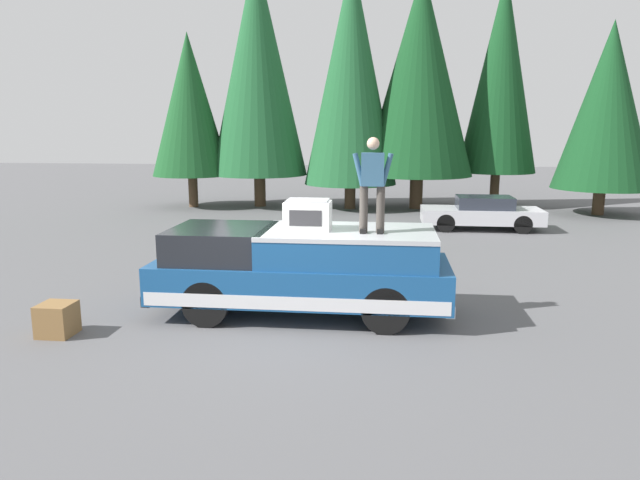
{
  "coord_description": "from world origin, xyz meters",
  "views": [
    {
      "loc": [
        -9.96,
        -1.9,
        3.5
      ],
      "look_at": [
        1.0,
        -0.63,
        1.35
      ],
      "focal_mm": 32.39,
      "sensor_mm": 36.0,
      "label": 1
    }
  ],
  "objects_px": {
    "parked_car_silver": "(482,213)",
    "wooden_crate": "(57,319)",
    "compressor_unit": "(308,215)",
    "pickup_truck": "(302,269)",
    "person_on_truck_bed": "(372,182)"
  },
  "relations": [
    {
      "from": "pickup_truck",
      "to": "wooden_crate",
      "type": "relative_size",
      "value": 9.89
    },
    {
      "from": "compressor_unit",
      "to": "wooden_crate",
      "type": "height_order",
      "value": "compressor_unit"
    },
    {
      "from": "pickup_truck",
      "to": "compressor_unit",
      "type": "relative_size",
      "value": 6.6
    },
    {
      "from": "pickup_truck",
      "to": "person_on_truck_bed",
      "type": "height_order",
      "value": "person_on_truck_bed"
    },
    {
      "from": "compressor_unit",
      "to": "person_on_truck_bed",
      "type": "relative_size",
      "value": 0.5
    },
    {
      "from": "parked_car_silver",
      "to": "wooden_crate",
      "type": "distance_m",
      "value": 14.62
    },
    {
      "from": "compressor_unit",
      "to": "wooden_crate",
      "type": "xyz_separation_m",
      "value": [
        -1.58,
        4.13,
        -1.65
      ]
    },
    {
      "from": "pickup_truck",
      "to": "wooden_crate",
      "type": "distance_m",
      "value": 4.35
    },
    {
      "from": "person_on_truck_bed",
      "to": "wooden_crate",
      "type": "bearing_deg",
      "value": 104.65
    },
    {
      "from": "person_on_truck_bed",
      "to": "parked_car_silver",
      "type": "distance_m",
      "value": 11.01
    },
    {
      "from": "wooden_crate",
      "to": "compressor_unit",
      "type": "bearing_deg",
      "value": -69.08
    },
    {
      "from": "parked_car_silver",
      "to": "person_on_truck_bed",
      "type": "bearing_deg",
      "value": 160.73
    },
    {
      "from": "person_on_truck_bed",
      "to": "wooden_crate",
      "type": "distance_m",
      "value": 5.94
    },
    {
      "from": "pickup_truck",
      "to": "compressor_unit",
      "type": "distance_m",
      "value": 1.06
    },
    {
      "from": "compressor_unit",
      "to": "person_on_truck_bed",
      "type": "height_order",
      "value": "person_on_truck_bed"
    }
  ]
}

